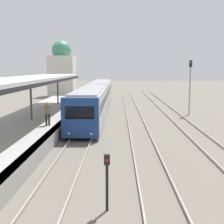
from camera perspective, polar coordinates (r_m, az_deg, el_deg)
platform_canopy at (r=24.89m, az=-14.63°, el=5.90°), size 4.00×26.73×3.30m
person_on_platform at (r=22.18m, az=-11.72°, el=-0.01°), size 0.40×0.22×1.66m
train_near at (r=36.73m, az=-2.76°, el=3.02°), size 2.52×32.59×3.07m
signal_post_near at (r=10.81m, az=-0.92°, el=-11.70°), size 0.20×0.21×2.00m
signal_mast_far at (r=33.61m, az=14.09°, el=5.47°), size 0.28×0.29×5.71m
distant_domed_building at (r=55.85m, az=-9.13°, el=7.49°), size 4.38×4.38×9.66m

